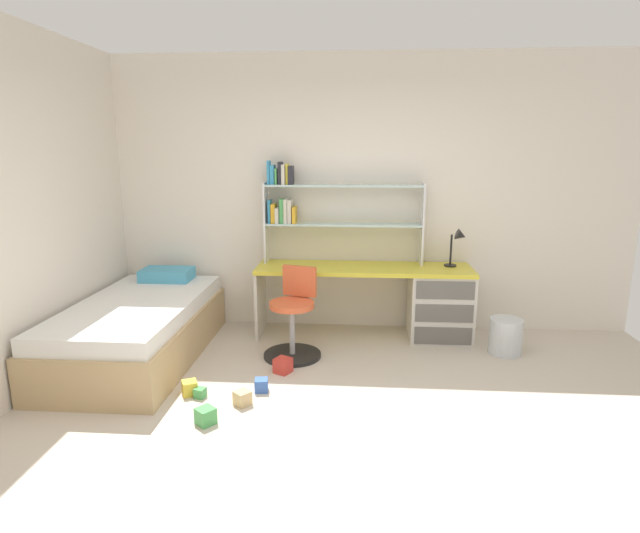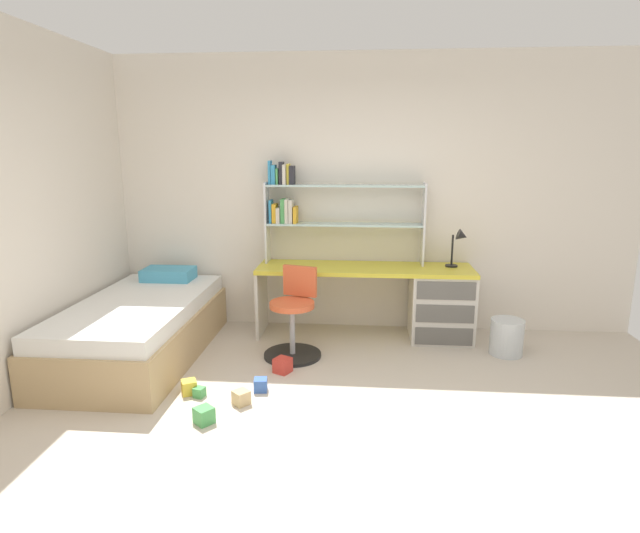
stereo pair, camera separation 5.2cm
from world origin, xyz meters
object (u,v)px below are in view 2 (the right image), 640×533
Objects in this scene: bed_platform at (140,328)px; toy_block_natural_0 at (241,398)px; bookshelf_hutch at (319,205)px; toy_block_green_5 at (199,392)px; swivel_chair at (294,322)px; toy_block_green_3 at (204,415)px; toy_block_blue_2 at (261,385)px; toy_block_yellow_4 at (189,387)px; desk_lamp at (460,242)px; waste_bin at (507,337)px; desk at (421,299)px; toy_block_red_1 at (283,365)px.

toy_block_natural_0 is at bearing -36.31° from bed_platform.
toy_block_green_5 is at bearing -115.63° from bookshelf_hutch.
swivel_chair reaches higher than toy_block_green_3.
toy_block_blue_2 is 1.32× the size of toy_block_green_5.
bookshelf_hutch is 15.07× the size of toy_block_natural_0.
toy_block_green_5 is at bearing -25.48° from toy_block_yellow_4.
waste_bin is at bearing -47.57° from desk_lamp.
bookshelf_hutch is 1.95m from toy_block_blue_2.
bed_platform is 1.45m from toy_block_green_3.
toy_block_green_3 is 1.51× the size of toy_block_green_5.
toy_block_natural_0 is 0.97× the size of toy_block_yellow_4.
toy_block_green_5 is (-0.15, 0.37, -0.02)m from toy_block_green_3.
toy_block_green_5 is (-0.34, 0.09, -0.01)m from toy_block_natural_0.
toy_block_green_3 reaches higher than toy_block_natural_0.
bookshelf_hutch is at bearing 75.87° from toy_block_natural_0.
desk is at bearing 46.43° from toy_block_natural_0.
desk is at bearing 15.44° from bed_platform.
desk_lamp is 0.19× the size of bed_platform.
bed_platform is (-2.92, -0.76, -0.70)m from desk_lamp.
swivel_chair reaches higher than waste_bin.
toy_block_natural_0 is at bearing -110.51° from toy_block_red_1.
bookshelf_hutch reaches higher than bed_platform.
bed_platform is 18.64× the size of toy_block_yellow_4.
toy_block_natural_0 is at bearing -14.05° from toy_block_green_5.
desk reaches higher than toy_block_green_3.
toy_block_yellow_4 is (-0.87, -1.56, -1.24)m from bookshelf_hutch.
toy_block_red_1 is at bearing -142.51° from desk.
desk_lamp reaches higher than toy_block_natural_0.
toy_block_blue_2 is at bearing -102.53° from swivel_chair.
bed_platform is at bearing -174.32° from waste_bin.
desk is at bearing 152.96° from waste_bin.
desk is 19.50× the size of toy_block_yellow_4.
bookshelf_hutch is 1.23m from swivel_chair.
bed_platform reaches higher than waste_bin.
desk is 1.05× the size of bed_platform.
toy_block_red_1 is (-1.98, -0.57, -0.10)m from waste_bin.
desk reaches higher than toy_block_blue_2.
toy_block_yellow_4 is at bearing -158.93° from waste_bin.
toy_block_red_1 reaches higher than toy_block_green_5.
toy_block_natural_0 is at bearing -113.80° from toy_block_blue_2.
bookshelf_hutch reaches higher than toy_block_natural_0.
toy_block_red_1 reaches higher than toy_block_yellow_4.
desk reaches higher than waste_bin.
bookshelf_hutch reaches higher than desk_lamp.
toy_block_green_5 is at bearing 112.41° from toy_block_green_3.
bed_platform is (-1.37, -0.14, -0.06)m from swivel_chair.
desk_lamp is 1.78m from swivel_chair.
bookshelf_hutch is at bearing 77.41° from swivel_chair.
desk reaches higher than bed_platform.
bed_platform is at bearing 143.69° from toy_block_natural_0.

